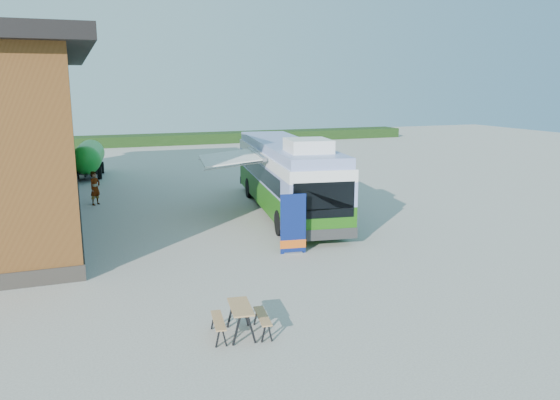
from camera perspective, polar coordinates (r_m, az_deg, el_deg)
name	(u,v)px	position (r m, az deg, el deg)	size (l,w,h in m)	color
ground	(285,257)	(18.86, 0.49, -5.99)	(100.00, 100.00, 0.00)	#BCB7AD
hedge	(224,137)	(56.86, -5.86, 6.52)	(40.00, 3.00, 1.00)	#264419
bus	(286,174)	(25.18, 0.67, 2.76)	(4.33, 12.45, 3.75)	#307213
awning	(233,155)	(24.41, -4.89, 4.67)	(3.10, 4.40, 0.51)	white
banner	(293,229)	(19.03, 1.38, -3.09)	(0.92, 0.27, 2.13)	#0B1A57
picnic_table	(241,313)	(13.11, -4.14, -11.74)	(1.43, 1.31, 0.74)	tan
person_a	(95,188)	(28.33, -18.76, 1.19)	(0.61, 0.40, 1.67)	#999999
person_b	(281,199)	(23.69, 0.10, 0.09)	(0.92, 0.71, 1.89)	#999999
slurry_tanker	(89,157)	(37.24, -19.36, 4.26)	(2.18, 5.93, 2.20)	#1B9527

